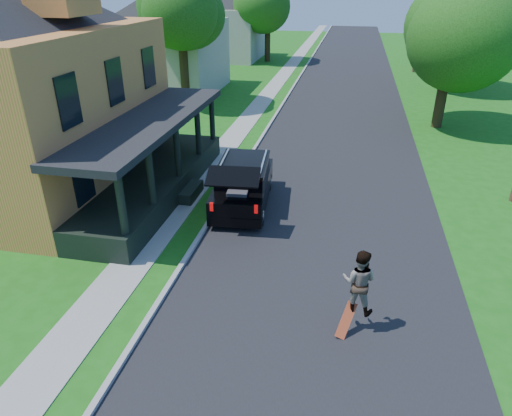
# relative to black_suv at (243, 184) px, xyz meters

# --- Properties ---
(ground) EXTENTS (140.00, 140.00, 0.00)m
(ground) POSITION_rel_black_suv_xyz_m (3.20, -5.78, -0.86)
(ground) COLOR #175A12
(ground) RESTS_ON ground
(street) EXTENTS (8.00, 120.00, 0.02)m
(street) POSITION_rel_black_suv_xyz_m (3.20, 14.22, -0.86)
(street) COLOR black
(street) RESTS_ON ground
(curb) EXTENTS (0.15, 120.00, 0.12)m
(curb) POSITION_rel_black_suv_xyz_m (-0.85, 14.22, -0.86)
(curb) COLOR gray
(curb) RESTS_ON ground
(sidewalk) EXTENTS (1.30, 120.00, 0.03)m
(sidewalk) POSITION_rel_black_suv_xyz_m (-2.40, 14.22, -0.86)
(sidewalk) COLOR gray
(sidewalk) RESTS_ON ground
(front_walk) EXTENTS (6.50, 1.20, 0.03)m
(front_walk) POSITION_rel_black_suv_xyz_m (-6.30, 0.22, -0.86)
(front_walk) COLOR gray
(front_walk) RESTS_ON ground
(neighbor_house_mid) EXTENTS (12.78, 12.78, 8.30)m
(neighbor_house_mid) POSITION_rel_black_suv_xyz_m (-10.30, 18.22, 3.33)
(neighbor_house_mid) COLOR #B4AE9F
(neighbor_house_mid) RESTS_ON ground
(neighbor_house_far) EXTENTS (12.78, 12.78, 8.30)m
(neighbor_house_far) POSITION_rel_black_suv_xyz_m (-10.30, 34.22, 3.33)
(neighbor_house_far) COLOR #B4AE9F
(neighbor_house_far) RESTS_ON ground
(black_suv) EXTENTS (2.26, 4.99, 2.26)m
(black_suv) POSITION_rel_black_suv_xyz_m (0.00, 0.00, 0.00)
(black_suv) COLOR black
(black_suv) RESTS_ON ground
(skateboarder) EXTENTS (0.92, 0.77, 1.68)m
(skateboarder) POSITION_rel_black_suv_xyz_m (4.25, -6.07, 0.48)
(skateboarder) COLOR black
(skateboarder) RESTS_ON ground
(skateboard) EXTENTS (0.49, 0.56, 0.80)m
(skateboard) POSITION_rel_black_suv_xyz_m (4.04, -6.38, -0.49)
(skateboard) COLOR #A3300E
(skateboard) RESTS_ON ground
(tree_left_mid) EXTENTS (6.91, 7.10, 9.41)m
(tree_left_mid) POSITION_rel_black_suv_xyz_m (-7.33, 14.35, 5.44)
(tree_left_mid) COLOR black
(tree_left_mid) RESTS_ON ground
(tree_left_far) EXTENTS (7.93, 7.74, 8.91)m
(tree_left_far) POSITION_rel_black_suv_xyz_m (-5.21, 33.21, 4.75)
(tree_left_far) COLOR black
(tree_left_far) RESTS_ON ground
(tree_right_near) EXTENTS (7.02, 7.21, 8.70)m
(tree_right_near) POSITION_rel_black_suv_xyz_m (8.68, 12.31, 4.81)
(tree_right_near) COLOR black
(tree_right_near) RESTS_ON ground
(tree_right_mid) EXTENTS (6.91, 6.67, 9.57)m
(tree_right_mid) POSITION_rel_black_suv_xyz_m (10.89, 23.16, 5.36)
(tree_right_mid) COLOR black
(tree_right_mid) RESTS_ON ground
(utility_pole_far) EXTENTS (1.49, 0.48, 8.35)m
(utility_pole_far) POSITION_rel_black_suv_xyz_m (9.11, 29.94, 3.44)
(utility_pole_far) COLOR #482D21
(utility_pole_far) RESTS_ON ground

